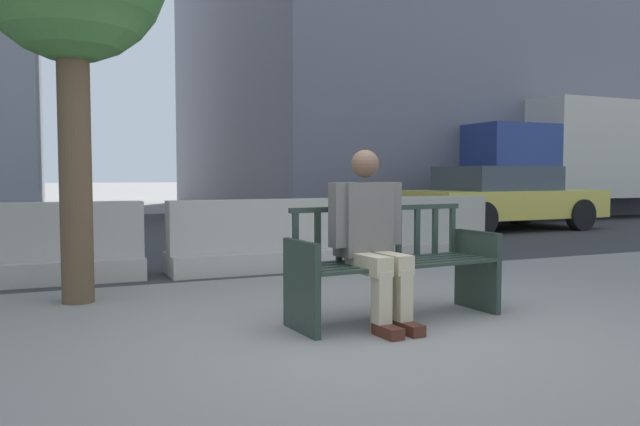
{
  "coord_description": "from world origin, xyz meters",
  "views": [
    {
      "loc": [
        -1.98,
        -3.84,
        1.12
      ],
      "look_at": [
        0.45,
        1.82,
        0.75
      ],
      "focal_mm": 35.0,
      "sensor_mm": 36.0,
      "label": 1
    }
  ],
  "objects": [
    {
      "name": "car_taxi_near",
      "position": [
        6.52,
        6.49,
        0.67
      ],
      "size": [
        4.2,
        2.08,
        1.3
      ],
      "color": "#DBC64C",
      "rests_on": "ground"
    },
    {
      "name": "delivery_truck",
      "position": [
        10.83,
        8.71,
        1.69
      ],
      "size": [
        6.84,
        2.43,
        3.05
      ],
      "color": "navy",
      "rests_on": "ground"
    },
    {
      "name": "ground_plane",
      "position": [
        0.0,
        0.0,
        0.0
      ],
      "size": [
        200.0,
        200.0,
        0.0
      ],
      "primitive_type": "plane",
      "color": "gray"
    },
    {
      "name": "jersey_barrier_centre",
      "position": [
        0.17,
        3.15,
        0.34
      ],
      "size": [
        2.0,
        0.69,
        0.84
      ],
      "color": "#ADA89E",
      "rests_on": "ground"
    },
    {
      "name": "street_asphalt",
      "position": [
        0.0,
        8.7,
        0.0
      ],
      "size": [
        120.0,
        12.0,
        0.01
      ],
      "primitive_type": "cube",
      "color": "#333335",
      "rests_on": "ground"
    },
    {
      "name": "jersey_barrier_left",
      "position": [
        -2.08,
        3.24,
        0.34
      ],
      "size": [
        2.01,
        0.7,
        0.84
      ],
      "color": "#ADA89E",
      "rests_on": "ground"
    },
    {
      "name": "street_bench",
      "position": [
        0.45,
        0.35,
        0.4
      ],
      "size": [
        1.73,
        0.66,
        0.88
      ],
      "color": "#28382D",
      "rests_on": "ground"
    },
    {
      "name": "seated_person",
      "position": [
        0.19,
        0.27,
        0.69
      ],
      "size": [
        0.59,
        0.75,
        1.31
      ],
      "color": "#66605B",
      "rests_on": "ground"
    },
    {
      "name": "jersey_barrier_right",
      "position": [
        2.47,
        3.24,
        0.34
      ],
      "size": [
        2.01,
        0.71,
        0.84
      ],
      "color": "#9E998E",
      "rests_on": "ground"
    }
  ]
}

